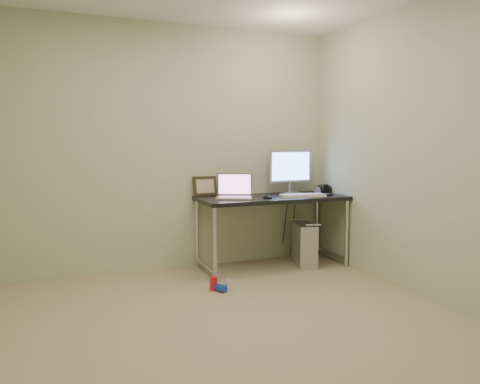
% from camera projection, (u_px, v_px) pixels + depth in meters
% --- Properties ---
extents(floor, '(3.50, 3.50, 0.00)m').
position_uv_depth(floor, '(233.00, 329.00, 3.29)').
color(floor, tan).
rests_on(floor, ground).
extents(wall_back, '(3.50, 0.02, 2.50)m').
position_uv_depth(wall_back, '(172.00, 148.00, 4.78)').
color(wall_back, beige).
rests_on(wall_back, ground).
extents(wall_right, '(0.02, 3.50, 2.50)m').
position_uv_depth(wall_right, '(433.00, 150.00, 3.81)').
color(wall_right, beige).
rests_on(wall_right, ground).
extents(desk, '(1.54, 0.67, 0.75)m').
position_uv_depth(desk, '(272.00, 204.00, 4.89)').
color(desk, black).
rests_on(desk, ground).
extents(tower_computer, '(0.30, 0.47, 0.48)m').
position_uv_depth(tower_computer, '(304.00, 244.00, 5.01)').
color(tower_computer, '#BBBABF').
rests_on(tower_computer, ground).
extents(cable_a, '(0.01, 0.16, 0.69)m').
position_uv_depth(cable_a, '(285.00, 223.00, 5.29)').
color(cable_a, black).
rests_on(cable_a, ground).
extents(cable_b, '(0.02, 0.11, 0.71)m').
position_uv_depth(cable_b, '(293.00, 225.00, 5.31)').
color(cable_b, black).
rests_on(cable_b, ground).
extents(can_red, '(0.07, 0.07, 0.12)m').
position_uv_depth(can_red, '(214.00, 284.00, 4.15)').
color(can_red, red).
rests_on(can_red, ground).
extents(can_white, '(0.06, 0.06, 0.11)m').
position_uv_depth(can_white, '(228.00, 285.00, 4.12)').
color(can_white, silver).
rests_on(can_white, ground).
extents(can_blue, '(0.11, 0.14, 0.07)m').
position_uv_depth(can_blue, '(220.00, 288.00, 4.12)').
color(can_blue, '#1737AC').
rests_on(can_blue, ground).
extents(laptop, '(0.45, 0.42, 0.25)m').
position_uv_depth(laptop, '(234.00, 193.00, 4.70)').
color(laptop, silver).
rests_on(laptop, desk).
extents(monitor, '(0.51, 0.15, 0.48)m').
position_uv_depth(monitor, '(290.00, 168.00, 5.15)').
color(monitor, silver).
rests_on(monitor, desk).
extents(keyboard, '(0.48, 0.22, 0.03)m').
position_uv_depth(keyboard, '(303.00, 195.00, 4.84)').
color(keyboard, white).
rests_on(keyboard, desk).
extents(mouse_right, '(0.07, 0.12, 0.04)m').
position_uv_depth(mouse_right, '(329.00, 194.00, 4.96)').
color(mouse_right, black).
rests_on(mouse_right, desk).
extents(mouse_left, '(0.10, 0.13, 0.04)m').
position_uv_depth(mouse_left, '(267.00, 197.00, 4.70)').
color(mouse_left, black).
rests_on(mouse_left, desk).
extents(headphones, '(0.21, 0.12, 0.12)m').
position_uv_depth(headphones, '(323.00, 190.00, 5.20)').
color(headphones, black).
rests_on(headphones, desk).
extents(picture_frame, '(0.26, 0.09, 0.21)m').
position_uv_depth(picture_frame, '(205.00, 186.00, 4.91)').
color(picture_frame, black).
rests_on(picture_frame, desk).
extents(webcam, '(0.05, 0.04, 0.13)m').
position_uv_depth(webcam, '(226.00, 186.00, 5.00)').
color(webcam, silver).
rests_on(webcam, desk).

